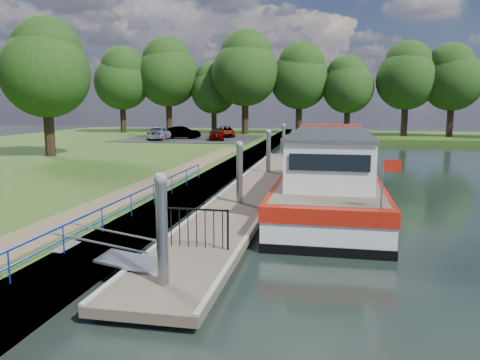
% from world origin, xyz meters
% --- Properties ---
extents(ground, '(160.00, 160.00, 0.00)m').
position_xyz_m(ground, '(0.00, 0.00, 0.00)').
color(ground, black).
rests_on(ground, ground).
extents(bank_edge, '(1.10, 90.00, 0.78)m').
position_xyz_m(bank_edge, '(-2.55, 15.00, 0.39)').
color(bank_edge, '#473D2D').
rests_on(bank_edge, ground).
extents(far_bank, '(60.00, 18.00, 0.60)m').
position_xyz_m(far_bank, '(12.00, 52.00, 0.30)').
color(far_bank, '#294914').
rests_on(far_bank, ground).
extents(footpath, '(1.60, 40.00, 0.05)m').
position_xyz_m(footpath, '(-4.40, 8.00, 0.80)').
color(footpath, brown).
rests_on(footpath, riverbank).
extents(carpark, '(14.00, 12.00, 0.06)m').
position_xyz_m(carpark, '(-11.00, 38.00, 0.81)').
color(carpark, black).
rests_on(carpark, riverbank).
extents(blue_fence, '(0.04, 18.04, 0.72)m').
position_xyz_m(blue_fence, '(-2.75, 3.00, 1.31)').
color(blue_fence, '#0C2DBF').
rests_on(blue_fence, riverbank).
extents(pontoon, '(2.50, 30.00, 0.56)m').
position_xyz_m(pontoon, '(0.00, 13.00, 0.18)').
color(pontoon, brown).
rests_on(pontoon, ground).
extents(mooring_piles, '(0.30, 27.30, 3.55)m').
position_xyz_m(mooring_piles, '(0.00, 13.00, 1.28)').
color(mooring_piles, gray).
rests_on(mooring_piles, ground).
extents(gangway, '(2.58, 1.00, 0.92)m').
position_xyz_m(gangway, '(-1.85, 0.50, 0.63)').
color(gangway, '#A5A8AD').
rests_on(gangway, ground).
extents(gate_panel, '(1.85, 0.05, 1.15)m').
position_xyz_m(gate_panel, '(-0.00, 2.20, 1.15)').
color(gate_panel, black).
rests_on(gate_panel, ground).
extents(barge, '(4.36, 21.15, 4.78)m').
position_xyz_m(barge, '(3.60, 13.70, 1.09)').
color(barge, black).
rests_on(barge, ground).
extents(horizon_trees, '(54.38, 10.03, 12.87)m').
position_xyz_m(horizon_trees, '(-1.61, 48.68, 7.95)').
color(horizon_trees, '#332316').
rests_on(horizon_trees, ground).
extents(bank_tree_a, '(6.12, 6.12, 9.72)m').
position_xyz_m(bank_tree_a, '(-15.99, 20.08, 7.02)').
color(bank_tree_a, '#332316').
rests_on(bank_tree_a, riverbank).
extents(car_a, '(2.26, 3.93, 1.26)m').
position_xyz_m(car_a, '(-7.79, 36.30, 1.46)').
color(car_a, '#999999').
rests_on(car_a, carpark).
extents(car_b, '(3.91, 1.49, 1.27)m').
position_xyz_m(car_b, '(-11.89, 37.45, 1.47)').
color(car_b, '#999999').
rests_on(car_b, carpark).
extents(car_c, '(2.01, 4.50, 1.28)m').
position_xyz_m(car_c, '(-13.64, 35.58, 1.48)').
color(car_c, '#999999').
rests_on(car_c, carpark).
extents(car_d, '(2.96, 4.49, 1.15)m').
position_xyz_m(car_d, '(-7.93, 40.94, 1.41)').
color(car_d, '#999999').
rests_on(car_d, carpark).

